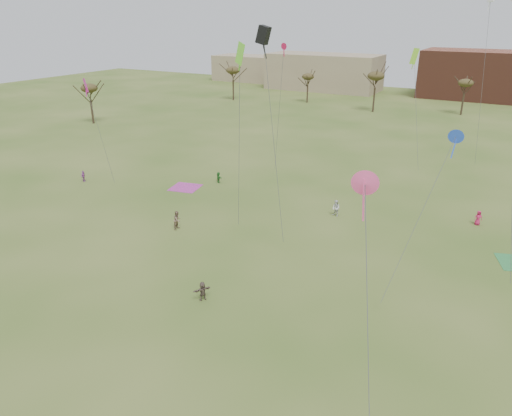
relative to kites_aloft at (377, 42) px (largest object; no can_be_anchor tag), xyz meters
The scene contains 13 objects.
ground 32.78m from the kites_aloft, 100.29° to the right, with size 260.00×260.00×0.00m, color #36551A.
spectator_fore_b 26.22m from the kites_aloft, 143.06° to the right, with size 0.95×0.74×1.95m, color #876855.
spectator_fore_c 28.39m from the kites_aloft, 105.01° to the right, with size 1.45×0.46×1.56m, color brown.
spectator_mid_d 40.55m from the kites_aloft, behind, with size 0.86×0.36×1.47m, color #A346A9.
spectator_mid_e 17.51m from the kites_aloft, 164.74° to the right, with size 0.90×0.70×1.86m, color silver.
flyer_far_a 26.86m from the kites_aloft, behind, with size 1.33×0.42×1.44m, color #257128.
flyer_far_b 21.18m from the kites_aloft, 21.27° to the left, with size 0.77×0.50×1.58m, color #C42156.
blanket_plum 29.25m from the kites_aloft, behind, with size 3.52×3.52×0.03m, color #B9399D.
kites_aloft is the anchor object (origin of this frame).
tree_line 54.03m from the kites_aloft, 98.39° to the left, with size 117.44×49.32×8.91m.
building_tan 97.67m from the kites_aloft, 114.33° to the left, with size 32.00×14.00×10.00m, color #937F60.
building_brick 93.98m from the kites_aloft, 89.92° to the left, with size 26.00×16.00×12.00m, color brown.
building_tan_west 118.93m from the kites_aloft, 126.28° to the left, with size 20.00×12.00×8.00m, color #937F60.
Camera 1 is at (18.39, -20.93, 20.72)m, focal length 33.87 mm.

